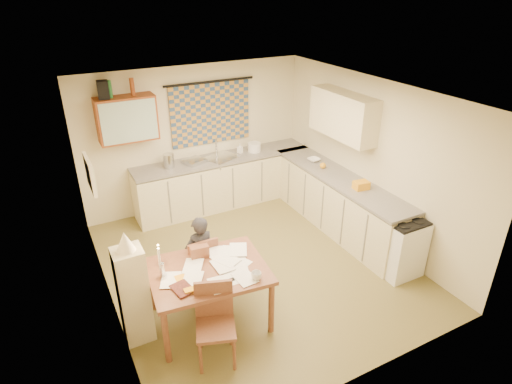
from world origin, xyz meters
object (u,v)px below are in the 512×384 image
dining_table (210,295)px  person (200,256)px  counter_right (337,203)px  counter_back (226,181)px  chair_far (200,274)px  shelf_stand (134,296)px  stove (399,246)px

dining_table → person: 0.59m
counter_right → counter_back: bearing=128.1°
counter_right → person: size_ratio=2.62×
chair_far → shelf_stand: size_ratio=0.73×
counter_right → shelf_stand: (-3.54, -0.94, 0.15)m
stove → shelf_stand: 3.57m
counter_right → stove: bearing=-90.0°
counter_back → counter_right: size_ratio=1.12×
person → chair_far: bearing=-38.6°
counter_back → shelf_stand: size_ratio=2.75×
counter_right → stove: counter_right is taller
dining_table → chair_far: bearing=86.7°
chair_far → person: bearing=147.3°
chair_far → counter_right: bearing=-170.3°
shelf_stand → counter_back: bearing=48.5°
stove → shelf_stand: bearing=172.6°
counter_right → shelf_stand: size_ratio=2.46×
stove → counter_back: bearing=112.9°
stove → dining_table: size_ratio=0.59×
chair_far → dining_table: bearing=79.1°
chair_far → shelf_stand: (-0.93, -0.42, 0.33)m
counter_back → chair_far: size_ratio=3.79×
dining_table → counter_right: bearing=27.7°
stove → person: size_ratio=0.75×
counter_back → dining_table: size_ratio=2.30×
person → stove: bearing=154.1°
chair_far → person: size_ratio=0.77×
stove → person: 2.74m
counter_back → dining_table: bearing=-117.9°
chair_far → person: (0.01, -0.01, 0.29)m
person → dining_table: bearing=71.8°
counter_back → chair_far: (-1.33, -2.14, -0.18)m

